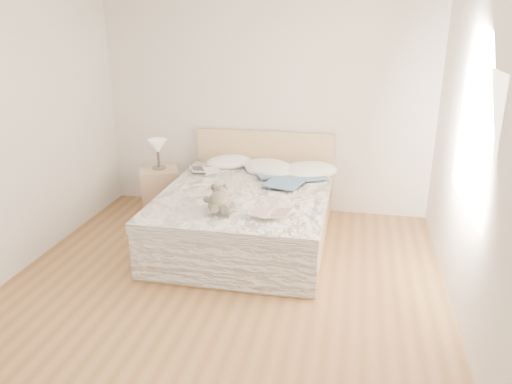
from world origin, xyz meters
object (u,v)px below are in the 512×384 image
(table_lamp, at_px, (158,148))
(childrens_book, at_px, (271,213))
(teddy_bear, at_px, (219,207))
(photo_book, at_px, (205,170))
(nightstand, at_px, (160,191))
(bed, at_px, (247,214))

(table_lamp, height_order, childrens_book, table_lamp)
(teddy_bear, bearing_deg, photo_book, 95.72)
(table_lamp, bearing_deg, nightstand, -81.88)
(table_lamp, xyz_separation_m, childrens_book, (1.62, -1.32, -0.19))
(teddy_bear, bearing_deg, nightstand, 113.67)
(childrens_book, xyz_separation_m, teddy_bear, (-0.50, -0.01, 0.02))
(bed, height_order, childrens_book, bed)
(bed, height_order, table_lamp, bed)
(bed, relative_size, childrens_book, 5.60)
(bed, distance_m, nightstand, 1.37)
(nightstand, xyz_separation_m, photo_book, (0.63, -0.14, 0.35))
(nightstand, bearing_deg, table_lamp, 98.12)
(nightstand, height_order, childrens_book, childrens_book)
(nightstand, xyz_separation_m, childrens_book, (1.62, -1.29, 0.35))
(bed, xyz_separation_m, nightstand, (-1.24, 0.59, -0.03))
(childrens_book, bearing_deg, photo_book, 138.32)
(photo_book, relative_size, teddy_bear, 1.00)
(photo_book, xyz_separation_m, teddy_bear, (0.49, -1.16, 0.02))
(childrens_book, bearing_deg, table_lamp, 148.67)
(photo_book, bearing_deg, nightstand, 140.71)
(bed, height_order, photo_book, bed)
(bed, distance_m, teddy_bear, 0.79)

